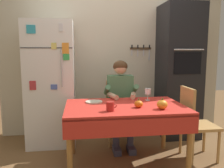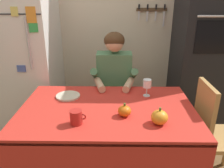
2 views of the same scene
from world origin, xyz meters
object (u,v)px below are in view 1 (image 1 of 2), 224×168
(seated_person, at_px, (121,96))
(serving_tray, at_px, (94,102))
(wall_oven, at_px, (179,72))
(coffee_mug, at_px, (110,106))
(dining_table, at_px, (125,113))
(chair_right_side, at_px, (194,120))
(chair_behind_person, at_px, (119,108))
(refrigerator, at_px, (51,83))
(pumpkin_medium, at_px, (139,104))
(wine_glass, at_px, (148,92))
(pumpkin_large, at_px, (162,105))

(seated_person, xyz_separation_m, serving_tray, (-0.41, -0.38, 0.01))
(wall_oven, bearing_deg, coffee_mug, -137.64)
(seated_person, relative_size, serving_tray, 5.88)
(dining_table, height_order, chair_right_side, chair_right_side)
(serving_tray, bearing_deg, chair_behind_person, 54.32)
(wall_oven, height_order, coffee_mug, wall_oven)
(chair_behind_person, distance_m, serving_tray, 0.74)
(refrigerator, bearing_deg, serving_tray, -47.97)
(pumpkin_medium, bearing_deg, refrigerator, 137.59)
(wine_glass, bearing_deg, refrigerator, 154.11)
(chair_right_side, bearing_deg, pumpkin_medium, -167.95)
(dining_table, relative_size, serving_tray, 6.61)
(wall_oven, bearing_deg, serving_tray, -153.58)
(seated_person, xyz_separation_m, pumpkin_medium, (0.08, -0.71, 0.04))
(pumpkin_medium, distance_m, serving_tray, 0.59)
(refrigerator, xyz_separation_m, chair_behind_person, (1.00, -0.09, -0.39))
(chair_behind_person, height_order, coffee_mug, chair_behind_person)
(serving_tray, bearing_deg, wine_glass, 2.47)
(chair_behind_person, bearing_deg, pumpkin_large, -72.33)
(pumpkin_large, bearing_deg, seated_person, 111.41)
(wall_oven, xyz_separation_m, chair_behind_person, (-1.00, -0.13, -0.54))
(refrigerator, relative_size, serving_tray, 8.50)
(chair_behind_person, relative_size, wine_glass, 5.91)
(coffee_mug, distance_m, pumpkin_large, 0.58)
(refrigerator, xyz_separation_m, wine_glass, (1.30, -0.63, -0.05))
(chair_behind_person, xyz_separation_m, serving_tray, (-0.41, -0.57, 0.24))
(pumpkin_large, xyz_separation_m, serving_tray, (-0.73, 0.44, -0.04))
(dining_table, bearing_deg, serving_tray, 147.80)
(chair_behind_person, distance_m, pumpkin_medium, 0.94)
(wall_oven, xyz_separation_m, wine_glass, (-0.70, -0.67, -0.20))
(seated_person, bearing_deg, chair_behind_person, 90.00)
(coffee_mug, bearing_deg, pumpkin_medium, 18.83)
(coffee_mug, xyz_separation_m, wine_glass, (0.55, 0.48, 0.06))
(refrigerator, relative_size, pumpkin_medium, 17.27)
(pumpkin_medium, relative_size, serving_tray, 0.49)
(wine_glass, bearing_deg, pumpkin_large, -86.57)
(dining_table, relative_size, coffee_mug, 12.24)
(chair_behind_person, relative_size, serving_tray, 4.39)
(coffee_mug, bearing_deg, serving_tray, 108.53)
(chair_right_side, bearing_deg, wall_oven, 80.22)
(dining_table, distance_m, chair_behind_person, 0.81)
(wall_oven, distance_m, dining_table, 1.45)
(chair_right_side, bearing_deg, pumpkin_large, -152.76)
(chair_right_side, bearing_deg, refrigerator, 155.94)
(pumpkin_medium, bearing_deg, wine_glass, 59.66)
(refrigerator, bearing_deg, chair_behind_person, -5.16)
(chair_behind_person, xyz_separation_m, pumpkin_medium, (0.08, -0.90, 0.27))
(chair_behind_person, bearing_deg, serving_tray, -125.68)
(pumpkin_medium, bearing_deg, serving_tray, 145.95)
(seated_person, xyz_separation_m, coffee_mug, (-0.26, -0.83, 0.05))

